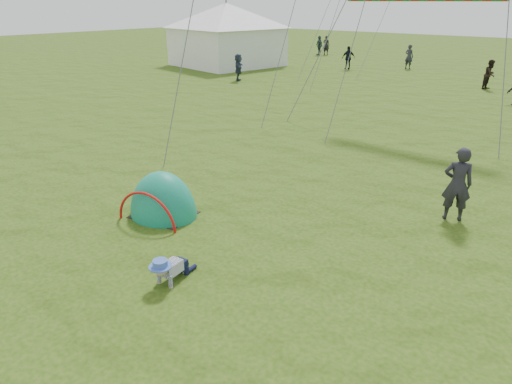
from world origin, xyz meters
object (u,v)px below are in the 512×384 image
Objects in this scene: crawling_toddler at (169,268)px; event_marquee at (227,33)px; standing_adult at (457,184)px; popup_tent at (164,215)px.

event_marquee is at bearing 122.63° from crawling_toddler.
standing_adult is (3.14, 6.04, 0.60)m from crawling_toddler.
crawling_toddler is 0.43× the size of standing_adult.
event_marquee is (-20.13, 23.18, 2.22)m from crawling_toddler.
popup_tent is 1.24× the size of standing_adult.
crawling_toddler is at bearing -39.81° from event_marquee.
popup_tent is at bearing 134.13° from crawling_toddler.
standing_adult reaches higher than crawling_toddler.
event_marquee is at bearing 117.77° from popup_tent.
popup_tent is 27.94m from event_marquee.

